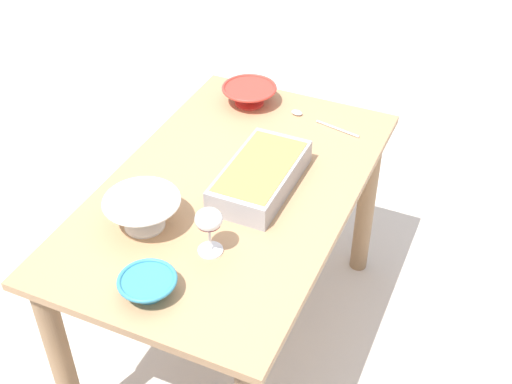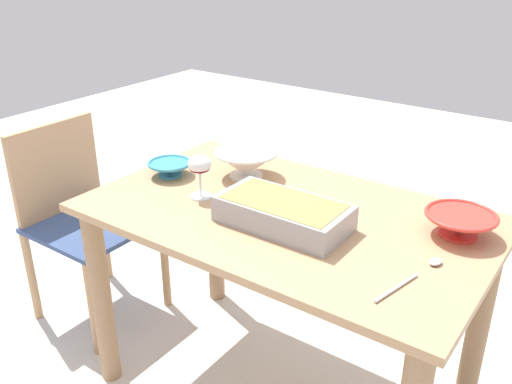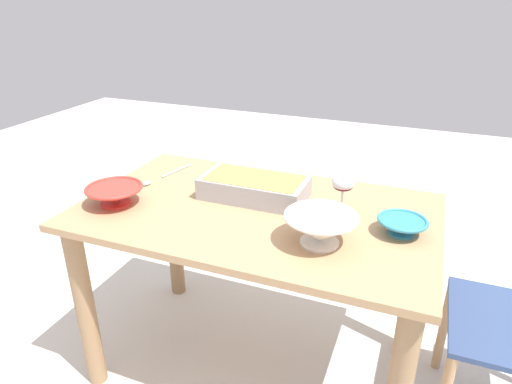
# 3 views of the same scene
# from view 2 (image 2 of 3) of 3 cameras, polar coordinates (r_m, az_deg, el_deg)

# --- Properties ---
(dining_table) EXTENTS (1.28, 0.78, 0.74)m
(dining_table) POSITION_cam_2_polar(r_m,az_deg,el_deg) (1.86, 3.02, -6.06)
(dining_table) COLOR tan
(dining_table) RESTS_ON ground_plane
(chair) EXTENTS (0.44, 0.44, 0.84)m
(chair) POSITION_cam_2_polar(r_m,az_deg,el_deg) (2.50, -17.56, -2.06)
(chair) COLOR #334772
(chair) RESTS_ON ground_plane
(wine_glass) EXTENTS (0.08, 0.08, 0.15)m
(wine_glass) POSITION_cam_2_polar(r_m,az_deg,el_deg) (1.85, -5.78, 2.56)
(wine_glass) COLOR white
(wine_glass) RESTS_ON dining_table
(casserole_dish) EXTENTS (0.40, 0.20, 0.08)m
(casserole_dish) POSITION_cam_2_polar(r_m,az_deg,el_deg) (1.68, 2.80, -2.04)
(casserole_dish) COLOR #99999E
(casserole_dish) RESTS_ON dining_table
(mixing_bowl) EXTENTS (0.21, 0.21, 0.07)m
(mixing_bowl) POSITION_cam_2_polar(r_m,az_deg,el_deg) (1.73, 20.13, -2.98)
(mixing_bowl) COLOR red
(mixing_bowl) RESTS_ON dining_table
(small_bowl) EXTENTS (0.16, 0.16, 0.06)m
(small_bowl) POSITION_cam_2_polar(r_m,az_deg,el_deg) (2.06, -8.82, 2.49)
(small_bowl) COLOR teal
(small_bowl) RESTS_ON dining_table
(serving_bowl) EXTENTS (0.23, 0.23, 0.10)m
(serving_bowl) POSITION_cam_2_polar(r_m,az_deg,el_deg) (2.02, -1.03, 3.04)
(serving_bowl) COLOR white
(serving_bowl) RESTS_ON dining_table
(serving_spoon) EXTENTS (0.08, 0.28, 0.01)m
(serving_spoon) POSITION_cam_2_polar(r_m,az_deg,el_deg) (1.53, 16.56, -7.75)
(serving_spoon) COLOR silver
(serving_spoon) RESTS_ON dining_table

